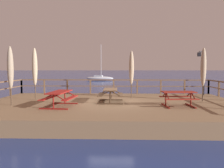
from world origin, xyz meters
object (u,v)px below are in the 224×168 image
picnic_table_mid_right (178,96)px  patio_umbrella_short_back (203,67)px  picnic_table_front_right (111,92)px  patio_umbrella_tall_back_left (35,67)px  picnic_table_mid_centre (59,95)px  lamp_post_hooked (202,66)px  sailboat_distant (100,78)px  patio_umbrella_short_front (10,68)px  patio_umbrella_tall_front (131,68)px

picnic_table_mid_right → patio_umbrella_short_back: bearing=44.9°
picnic_table_front_right → patio_umbrella_tall_back_left: bearing=170.5°
picnic_table_mid_right → patio_umbrella_short_back: (1.89, 1.89, 1.44)m
picnic_table_mid_centre → lamp_post_hooked: lamp_post_hooked is taller
picnic_table_front_right → patio_umbrella_short_back: patio_umbrella_short_back is taller
picnic_table_mid_centre → sailboat_distant: size_ratio=0.28×
lamp_post_hooked → patio_umbrella_short_back: bearing=-108.7°
picnic_table_mid_right → sailboat_distant: bearing=101.0°
patio_umbrella_short_front → lamp_post_hooked: bearing=23.5°
patio_umbrella_tall_back_left → picnic_table_front_right: bearing=-9.5°
patio_umbrella_tall_back_left → sailboat_distant: bearing=88.7°
patio_umbrella_tall_front → picnic_table_front_right: bearing=-122.2°
lamp_post_hooked → sailboat_distant: 34.27m
picnic_table_front_right → patio_umbrella_short_front: (-5.14, -1.28, 1.40)m
patio_umbrella_short_back → patio_umbrella_short_front: patio_umbrella_short_back is taller
picnic_table_front_right → patio_umbrella_short_back: 5.60m
picnic_table_front_right → lamp_post_hooked: (6.48, 3.79, 1.55)m
picnic_table_front_right → sailboat_distant: size_ratio=0.25×
picnic_table_front_right → sailboat_distant: bearing=96.0°
patio_umbrella_tall_back_left → sailboat_distant: size_ratio=0.41×
patio_umbrella_short_back → sailboat_distant: bearing=104.5°
patio_umbrella_short_back → lamp_post_hooked: lamp_post_hooked is taller
patio_umbrella_tall_back_left → patio_umbrella_short_front: patio_umbrella_tall_back_left is taller
patio_umbrella_tall_back_left → patio_umbrella_short_front: 2.11m
patio_umbrella_tall_back_left → patio_umbrella_tall_front: 6.05m
picnic_table_front_right → picnic_table_mid_centre: bearing=-148.5°
patio_umbrella_tall_front → sailboat_distant: sailboat_distant is taller
lamp_post_hooked → sailboat_distant: bearing=107.6°
picnic_table_mid_right → patio_umbrella_tall_front: bearing=123.2°
picnic_table_mid_right → sailboat_distant: size_ratio=0.23×
picnic_table_mid_centre → patio_umbrella_short_back: size_ratio=0.70×
patio_umbrella_tall_front → patio_umbrella_short_front: 7.23m
picnic_table_front_right → picnic_table_mid_centre: 2.96m
patio_umbrella_short_back → patio_umbrella_short_front: 10.69m
patio_umbrella_tall_front → patio_umbrella_short_back: size_ratio=0.98×
picnic_table_front_right → picnic_table_mid_centre: same height
picnic_table_mid_centre → sailboat_distant: (-1.33, 37.93, -0.72)m
picnic_table_mid_right → picnic_table_front_right: bearing=159.1°
sailboat_distant → patio_umbrella_short_back: bearing=-75.5°
picnic_table_mid_right → patio_umbrella_tall_back_left: bearing=165.5°
picnic_table_mid_centre → patio_umbrella_tall_front: (3.81, 3.59, 1.39)m
sailboat_distant → picnic_table_mid_centre: bearing=-88.0°
picnic_table_mid_right → sailboat_distant: sailboat_distant is taller
patio_umbrella_short_back → picnic_table_front_right: bearing=-174.1°
patio_umbrella_tall_front → sailboat_distant: 34.78m
picnic_table_mid_right → patio_umbrella_short_front: (-8.63, 0.05, 1.41)m
patio_umbrella_short_front → patio_umbrella_tall_back_left: bearing=76.1°
picnic_table_mid_right → patio_umbrella_tall_back_left: size_ratio=0.55×
picnic_table_front_right → patio_umbrella_tall_front: 2.79m
patio_umbrella_short_back → lamp_post_hooked: (1.09, 3.23, 0.12)m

